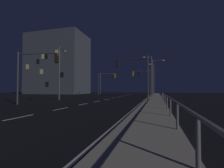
{
  "coord_description": "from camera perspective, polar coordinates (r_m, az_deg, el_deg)",
  "views": [
    {
      "loc": [
        7.35,
        -2.21,
        1.57
      ],
      "look_at": [
        0.18,
        23.43,
        2.42
      ],
      "focal_mm": 25.69,
      "sensor_mm": 36.0,
      "label": 1
    }
  ],
  "objects": [
    {
      "name": "street_lamp_across_street",
      "position": [
        31.66,
        14.92,
        3.42
      ],
      "size": [
        2.35,
        0.36,
        7.07
      ],
      "color": "#4C4C51",
      "rests_on": "sidewalk_right"
    },
    {
      "name": "building_distant",
      "position": [
        58.22,
        -18.52,
        6.54
      ],
      "size": [
        18.72,
        11.98,
        19.9
      ],
      "color": "#3D424C",
      "rests_on": "ground"
    },
    {
      "name": "traffic_light_mid_left",
      "position": [
        31.67,
        10.52,
        2.27
      ],
      "size": [
        3.59,
        0.68,
        5.23
      ],
      "color": "#2D3033",
      "rests_on": "sidewalk_right"
    },
    {
      "name": "traffic_light_near_right",
      "position": [
        35.69,
        11.91,
        2.04
      ],
      "size": [
        2.84,
        0.36,
        5.5
      ],
      "color": "#4C4C51",
      "rests_on": "sidewalk_right"
    },
    {
      "name": "lane_edge_line",
      "position": [
        24.82,
        11.63,
        -5.4
      ],
      "size": [
        0.14,
        53.0,
        0.01
      ],
      "color": "silver",
      "rests_on": "ground"
    },
    {
      "name": "street_lamp_mid_block",
      "position": [
        37.25,
        14.4,
        2.66
      ],
      "size": [
        1.17,
        2.1,
        7.09
      ],
      "color": "#4C4C51",
      "rests_on": "sidewalk_right"
    },
    {
      "name": "lane_markings_center",
      "position": [
        24.4,
        -1.95,
        -5.5
      ],
      "size": [
        0.14,
        50.0,
        0.01
      ],
      "color": "silver",
      "rests_on": "ground"
    },
    {
      "name": "street_lamp_median",
      "position": [
        25.01,
        -17.89,
        5.46
      ],
      "size": [
        0.79,
        2.29,
        7.82
      ],
      "color": "#4C4C51",
      "rests_on": "ground"
    },
    {
      "name": "street_lamp_corner",
      "position": [
        30.47,
        13.41,
        3.96
      ],
      "size": [
        1.72,
        0.83,
        7.5
      ],
      "color": "#4C4C51",
      "rests_on": "sidewalk_right"
    },
    {
      "name": "traffic_light_far_right",
      "position": [
        40.15,
        -2.24,
        1.61
      ],
      "size": [
        3.54,
        0.34,
        5.69
      ],
      "color": "#4C4C51",
      "rests_on": "ground"
    },
    {
      "name": "sidewalk_right",
      "position": [
        19.77,
        14.74,
        -6.12
      ],
      "size": [
        2.34,
        77.0,
        0.14
      ],
      "primitive_type": "cube",
      "color": "#9E937F",
      "rests_on": "ground"
    },
    {
      "name": "traffic_light_overhead_east",
      "position": [
        38.09,
        -2.16,
        1.63
      ],
      "size": [
        4.55,
        0.35,
        5.44
      ],
      "color": "#2D3033",
      "rests_on": "ground"
    },
    {
      "name": "traffic_light_far_center",
      "position": [
        17.95,
        -25.59,
        5.58
      ],
      "size": [
        4.45,
        0.85,
        5.39
      ],
      "color": "#38383D",
      "rests_on": "ground"
    },
    {
      "name": "barrier_fence",
      "position": [
        12.14,
        18.97,
        -5.0
      ],
      "size": [
        0.09,
        23.88,
        0.98
      ],
      "color": "#59595E",
      "rests_on": "sidewalk_right"
    },
    {
      "name": "traffic_light_near_left",
      "position": [
        20.42,
        7.59,
        5.14
      ],
      "size": [
        4.23,
        0.55,
        5.52
      ],
      "color": "#38383D",
      "rests_on": "sidewalk_right"
    },
    {
      "name": "ground_plane",
      "position": [
        21.09,
        -4.84,
        -6.09
      ],
      "size": [
        112.0,
        112.0,
        0.0
      ],
      "primitive_type": "plane",
      "color": "black",
      "rests_on": "ground"
    }
  ]
}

